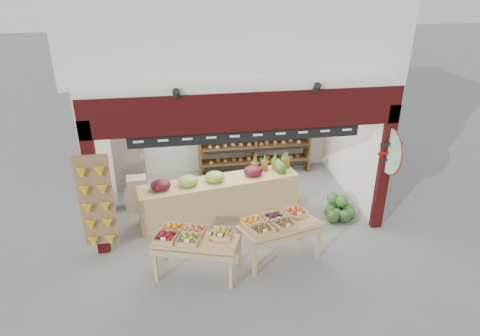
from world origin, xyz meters
The scene contains 11 objects.
ground centered at (0.00, 0.00, 0.00)m, with size 60.00×60.00×0.00m, color slate.
shop_structure centered at (0.00, 1.61, 3.92)m, with size 6.36×5.12×5.40m.
banana_board centered at (-2.73, -1.17, 1.12)m, with size 0.60×0.15×1.80m.
gift_sign centered at (2.75, -1.15, 1.75)m, with size 0.04×0.93×0.92m.
back_shelving centered at (0.73, 1.89, 1.08)m, with size 2.87×0.47×1.79m.
refrigerator centered at (-2.40, 1.48, 0.97)m, with size 0.75×0.75×1.93m, color silver.
cardboard_stack centered at (-1.98, 0.61, 0.27)m, with size 1.03×0.75×0.73m.
mid_counter centered at (-0.42, -0.10, 0.47)m, with size 3.48×1.25×1.07m.
display_table_left centered at (-1.11, -1.89, 0.71)m, with size 1.59×1.18×0.93m.
display_table_right centered at (0.44, -1.71, 0.71)m, with size 1.58×1.12×0.93m.
watermelon_pile centered at (2.13, -0.58, 0.18)m, with size 0.71×0.66×0.50m.
Camera 1 is at (-1.26, -8.08, 4.96)m, focal length 32.00 mm.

